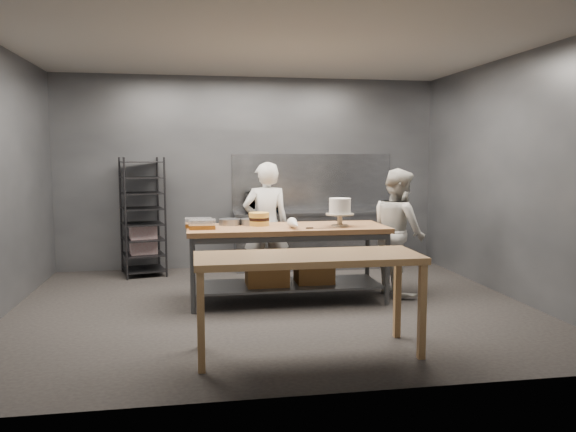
% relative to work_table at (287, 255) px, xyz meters
% --- Properties ---
extents(ground, '(6.00, 6.00, 0.00)m').
position_rel_work_table_xyz_m(ground, '(-0.21, -0.23, -0.57)').
color(ground, black).
rests_on(ground, ground).
extents(back_wall, '(6.00, 0.04, 3.00)m').
position_rel_work_table_xyz_m(back_wall, '(-0.21, 2.27, 0.93)').
color(back_wall, '#4C4F54').
rests_on(back_wall, ground).
extents(work_table, '(2.40, 0.90, 0.92)m').
position_rel_work_table_xyz_m(work_table, '(0.00, 0.00, 0.00)').
color(work_table, brown).
rests_on(work_table, ground).
extents(near_counter, '(2.00, 0.70, 0.90)m').
position_rel_work_table_xyz_m(near_counter, '(-0.12, -1.85, 0.24)').
color(near_counter, brown).
rests_on(near_counter, ground).
extents(back_counter, '(2.60, 0.60, 0.90)m').
position_rel_work_table_xyz_m(back_counter, '(0.79, 1.95, -0.12)').
color(back_counter, slate).
rests_on(back_counter, ground).
extents(splashback_panel, '(2.60, 0.02, 0.90)m').
position_rel_work_table_xyz_m(splashback_panel, '(0.79, 2.25, 0.78)').
color(splashback_panel, slate).
rests_on(splashback_panel, back_counter).
extents(speed_rack, '(0.73, 0.77, 1.75)m').
position_rel_work_table_xyz_m(speed_rack, '(-1.86, 1.87, 0.28)').
color(speed_rack, black).
rests_on(speed_rack, ground).
extents(chef_behind, '(0.62, 0.41, 1.69)m').
position_rel_work_table_xyz_m(chef_behind, '(-0.17, 0.73, 0.27)').
color(chef_behind, white).
rests_on(chef_behind, ground).
extents(chef_right, '(0.70, 0.85, 1.61)m').
position_rel_work_table_xyz_m(chef_right, '(1.46, 0.13, 0.23)').
color(chef_right, beige).
rests_on(chef_right, ground).
extents(microwave, '(0.54, 0.37, 0.30)m').
position_rel_work_table_xyz_m(microwave, '(-0.04, 1.95, 0.48)').
color(microwave, black).
rests_on(microwave, back_counter).
extents(frosted_cake_stand, '(0.34, 0.34, 0.34)m').
position_rel_work_table_xyz_m(frosted_cake_stand, '(0.62, -0.12, 0.57)').
color(frosted_cake_stand, '#B5A991').
rests_on(frosted_cake_stand, work_table).
extents(layer_cake, '(0.25, 0.25, 0.16)m').
position_rel_work_table_xyz_m(layer_cake, '(-0.33, 0.14, 0.43)').
color(layer_cake, gold).
rests_on(layer_cake, work_table).
extents(cake_pans, '(0.85, 0.33, 0.07)m').
position_rel_work_table_xyz_m(cake_pans, '(-0.70, 0.23, 0.39)').
color(cake_pans, gray).
rests_on(cake_pans, work_table).
extents(piping_bag, '(0.13, 0.38, 0.12)m').
position_rel_work_table_xyz_m(piping_bag, '(0.04, -0.30, 0.41)').
color(piping_bag, white).
rests_on(piping_bag, work_table).
extents(offset_spatula, '(0.36, 0.02, 0.02)m').
position_rel_work_table_xyz_m(offset_spatula, '(0.31, -0.27, 0.35)').
color(offset_spatula, slate).
rests_on(offset_spatula, work_table).
extents(pastry_clamshells, '(0.35, 0.38, 0.11)m').
position_rel_work_table_xyz_m(pastry_clamshells, '(-1.04, -0.00, 0.40)').
color(pastry_clamshells, '#A56E21').
rests_on(pastry_clamshells, work_table).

